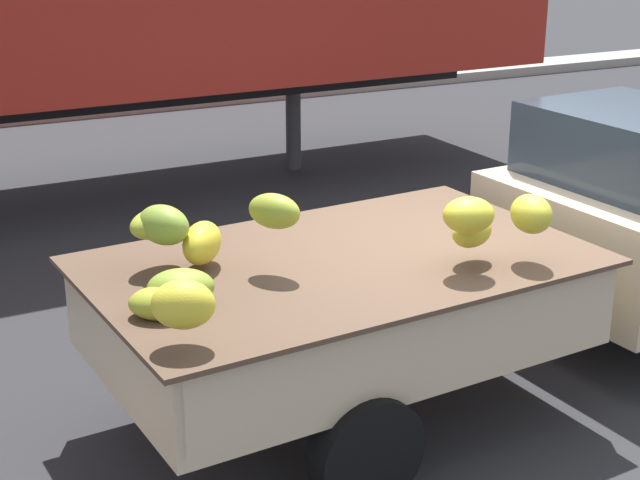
# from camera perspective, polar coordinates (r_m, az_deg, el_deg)

# --- Properties ---
(ground) EXTENTS (220.00, 220.00, 0.00)m
(ground) POSITION_cam_1_polar(r_m,az_deg,el_deg) (6.65, 8.47, -8.28)
(ground) COLOR #28282B
(curb_strip) EXTENTS (80.00, 0.80, 0.16)m
(curb_strip) POSITION_cam_1_polar(r_m,az_deg,el_deg) (15.21, -13.11, 7.68)
(curb_strip) COLOR gray
(curb_strip) RESTS_ON ground
(pickup_truck) EXTENTS (5.30, 2.11, 1.70)m
(pickup_truck) POSITION_cam_1_polar(r_m,az_deg,el_deg) (6.97, 15.67, 0.41)
(pickup_truck) COLOR #CCB793
(pickup_truck) RESTS_ON ground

